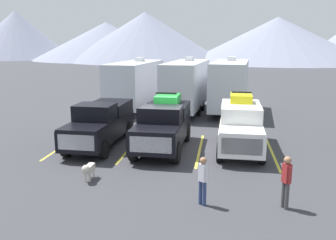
% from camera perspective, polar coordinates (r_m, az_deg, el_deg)
% --- Properties ---
extents(ground_plane, '(240.00, 240.00, 0.00)m').
position_cam_1_polar(ground_plane, '(17.73, -0.66, -4.73)').
color(ground_plane, '#38383D').
extents(pickup_truck_a, '(2.16, 5.79, 2.19)m').
position_cam_1_polar(pickup_truck_a, '(18.71, -10.37, -0.43)').
color(pickup_truck_a, black).
rests_on(pickup_truck_a, ground).
extents(pickup_truck_b, '(2.28, 5.42, 2.65)m').
position_cam_1_polar(pickup_truck_b, '(17.73, -0.72, -0.62)').
color(pickup_truck_b, black).
rests_on(pickup_truck_b, ground).
extents(pickup_truck_c, '(2.18, 5.51, 2.70)m').
position_cam_1_polar(pickup_truck_c, '(18.03, 11.16, -0.67)').
color(pickup_truck_c, white).
rests_on(pickup_truck_c, ground).
extents(lot_stripe_a, '(0.12, 5.50, 0.01)m').
position_cam_1_polar(lot_stripe_a, '(19.51, -15.45, -3.59)').
color(lot_stripe_a, gold).
rests_on(lot_stripe_a, ground).
extents(lot_stripe_b, '(0.12, 5.50, 0.01)m').
position_cam_1_polar(lot_stripe_b, '(18.42, -5.71, -4.13)').
color(lot_stripe_b, gold).
rests_on(lot_stripe_b, ground).
extents(lot_stripe_c, '(0.12, 5.50, 0.01)m').
position_cam_1_polar(lot_stripe_c, '(17.92, 4.93, -4.58)').
color(lot_stripe_c, gold).
rests_on(lot_stripe_c, ground).
extents(lot_stripe_d, '(0.12, 5.50, 0.01)m').
position_cam_1_polar(lot_stripe_d, '(18.05, 15.79, -4.88)').
color(lot_stripe_d, gold).
rests_on(lot_stripe_d, ground).
extents(camper_trailer_a, '(3.07, 8.73, 3.90)m').
position_cam_1_polar(camper_trailer_a, '(27.78, -5.05, 5.72)').
color(camper_trailer_a, silver).
rests_on(camper_trailer_a, ground).
extents(camper_trailer_b, '(2.97, 8.86, 3.97)m').
position_cam_1_polar(camper_trailer_b, '(26.71, 2.86, 5.57)').
color(camper_trailer_b, silver).
rests_on(camper_trailer_b, ground).
extents(camper_trailer_c, '(2.96, 8.37, 4.01)m').
position_cam_1_polar(camper_trailer_c, '(26.81, 9.53, 5.49)').
color(camper_trailer_c, silver).
rests_on(camper_trailer_c, ground).
extents(person_a, '(0.30, 0.29, 1.60)m').
position_cam_1_polar(person_a, '(11.84, 5.39, -8.86)').
color(person_a, navy).
rests_on(person_a, ground).
extents(person_b, '(0.29, 0.34, 1.70)m').
position_cam_1_polar(person_b, '(12.10, 17.81, -8.64)').
color(person_b, '#3F3F42').
rests_on(person_b, ground).
extents(dog, '(0.30, 0.96, 0.70)m').
position_cam_1_polar(dog, '(14.19, -12.24, -7.44)').
color(dog, beige).
rests_on(dog, ground).
extents(mountain_ridge, '(152.22, 46.55, 17.08)m').
position_cam_1_polar(mountain_ridge, '(98.46, 9.19, 12.72)').
color(mountain_ridge, gray).
rests_on(mountain_ridge, ground).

